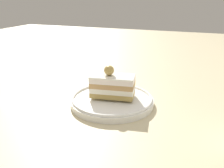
# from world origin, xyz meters

# --- Properties ---
(ground_plane) EXTENTS (2.40, 2.40, 0.00)m
(ground_plane) POSITION_xyz_m (0.00, 0.00, 0.00)
(ground_plane) COLOR #C6B68D
(dessert_plate) EXTENTS (0.19, 0.19, 0.02)m
(dessert_plate) POSITION_xyz_m (0.01, -0.03, 0.01)
(dessert_plate) COLOR white
(dessert_plate) RESTS_ON ground_plane
(cake_slice) EXTENTS (0.10, 0.07, 0.07)m
(cake_slice) POSITION_xyz_m (0.01, -0.02, 0.04)
(cake_slice) COLOR tan
(cake_slice) RESTS_ON dessert_plate
(fork) EXTENTS (0.08, 0.08, 0.00)m
(fork) POSITION_xyz_m (-0.03, 0.04, 0.02)
(fork) COLOR silver
(fork) RESTS_ON dessert_plate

